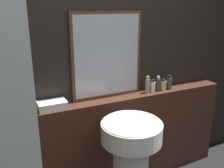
{
  "coord_description": "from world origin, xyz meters",
  "views": [
    {
      "loc": [
        -0.9,
        -0.4,
        1.69
      ],
      "look_at": [
        -0.04,
        1.4,
        1.07
      ],
      "focal_mm": 40.0,
      "sensor_mm": 36.0,
      "label": 1
    }
  ],
  "objects": [
    {
      "name": "hand_soap_bottle",
      "position": [
        0.63,
        1.48,
        0.96
      ],
      "size": [
        0.05,
        0.05,
        0.14
      ],
      "color": "#2D4C3D",
      "rests_on": "vanity_counter"
    },
    {
      "name": "body_wash_bottle",
      "position": [
        0.56,
        1.48,
        0.95
      ],
      "size": [
        0.06,
        0.06,
        0.11
      ],
      "color": "#C6B284",
      "rests_on": "vanity_counter"
    },
    {
      "name": "pedestal_sink",
      "position": [
        -0.04,
        1.06,
        0.53
      ],
      "size": [
        0.46,
        0.46,
        0.87
      ],
      "color": "white",
      "rests_on": "ground_plane"
    },
    {
      "name": "wall_back",
      "position": [
        0.0,
        1.6,
        1.25
      ],
      "size": [
        8.0,
        0.06,
        2.5
      ],
      "color": "black",
      "rests_on": "ground_plane"
    },
    {
      "name": "lotion_bottle",
      "position": [
        0.5,
        1.48,
        0.97
      ],
      "size": [
        0.04,
        0.04,
        0.15
      ],
      "color": "#4C3823",
      "rests_on": "vanity_counter"
    },
    {
      "name": "shampoo_bottle",
      "position": [
        0.38,
        1.48,
        0.97
      ],
      "size": [
        0.04,
        0.04,
        0.16
      ],
      "color": "gray",
      "rests_on": "vanity_counter"
    },
    {
      "name": "towel_stack",
      "position": [
        -0.53,
        1.48,
        0.93
      ],
      "size": [
        0.23,
        0.14,
        0.06
      ],
      "color": "white",
      "rests_on": "vanity_counter"
    },
    {
      "name": "conditioner_bottle",
      "position": [
        0.44,
        1.48,
        0.95
      ],
      "size": [
        0.05,
        0.05,
        0.12
      ],
      "color": "white",
      "rests_on": "vanity_counter"
    },
    {
      "name": "vanity_counter",
      "position": [
        0.0,
        1.48,
        0.45
      ],
      "size": [
        2.41,
        0.18,
        0.9
      ],
      "color": "#422319",
      "rests_on": "ground_plane"
    },
    {
      "name": "mirror",
      "position": [
        -0.01,
        1.55,
        1.27
      ],
      "size": [
        0.65,
        0.03,
        0.75
      ],
      "color": "#563323",
      "rests_on": "vanity_counter"
    }
  ]
}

